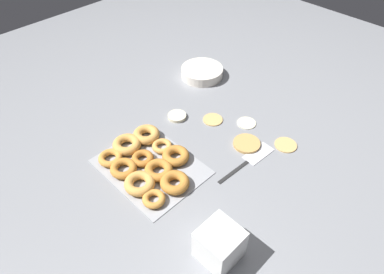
{
  "coord_description": "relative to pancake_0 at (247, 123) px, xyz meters",
  "views": [
    {
      "loc": [
        0.67,
        -0.76,
        0.97
      ],
      "look_at": [
        -0.02,
        -0.07,
        0.04
      ],
      "focal_mm": 32.0,
      "sensor_mm": 36.0,
      "label": 1
    }
  ],
  "objects": [
    {
      "name": "batter_bowl",
      "position": [
        -0.39,
        0.13,
        0.02
      ],
      "size": [
        0.21,
        0.21,
        0.05
      ],
      "color": "silver",
      "rests_on": "ground_plane"
    },
    {
      "name": "pancake_2",
      "position": [
        -0.12,
        -0.09,
        0.0
      ],
      "size": [
        0.09,
        0.09,
        0.01
      ],
      "primitive_type": "cylinder",
      "color": "tan",
      "rests_on": "ground_plane"
    },
    {
      "name": "ground_plane",
      "position": [
        -0.05,
        -0.18,
        -0.0
      ],
      "size": [
        3.0,
        3.0,
        0.0
      ],
      "primitive_type": "plane",
      "color": "gray"
    },
    {
      "name": "spatula",
      "position": [
        0.14,
        -0.14,
        -0.0
      ],
      "size": [
        0.07,
        0.29,
        0.01
      ],
      "rotation": [
        0.0,
        0.0,
        1.52
      ],
      "color": "black",
      "rests_on": "ground_plane"
    },
    {
      "name": "pancake_4",
      "position": [
        0.19,
        0.01,
        0.0
      ],
      "size": [
        0.09,
        0.09,
        0.01
      ],
      "primitive_type": "cylinder",
      "color": "tan",
      "rests_on": "ground_plane"
    },
    {
      "name": "pancake_3",
      "position": [
        -0.24,
        -0.18,
        0.0
      ],
      "size": [
        0.08,
        0.08,
        0.01
      ],
      "primitive_type": "cylinder",
      "color": "beige",
      "rests_on": "ground_plane"
    },
    {
      "name": "donut_tray",
      "position": [
        -0.11,
        -0.45,
        0.01
      ],
      "size": [
        0.39,
        0.3,
        0.04
      ],
      "color": "#93969B",
      "rests_on": "ground_plane"
    },
    {
      "name": "pancake_1",
      "position": [
        0.08,
        -0.1,
        0.0
      ],
      "size": [
        0.11,
        0.11,
        0.01
      ],
      "primitive_type": "cylinder",
      "color": "tan",
      "rests_on": "ground_plane"
    },
    {
      "name": "container_stack",
      "position": [
        0.32,
        -0.53,
        0.06
      ],
      "size": [
        0.12,
        0.12,
        0.12
      ],
      "color": "white",
      "rests_on": "ground_plane"
    },
    {
      "name": "pancake_0",
      "position": [
        0.0,
        0.0,
        0.0
      ],
      "size": [
        0.08,
        0.08,
        0.01
      ],
      "primitive_type": "cylinder",
      "color": "beige",
      "rests_on": "ground_plane"
    }
  ]
}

